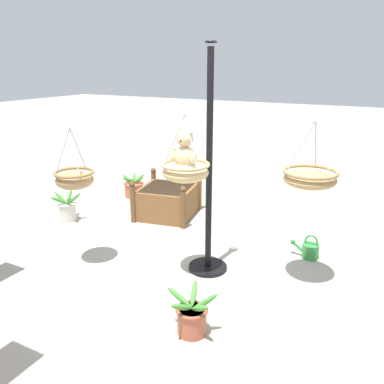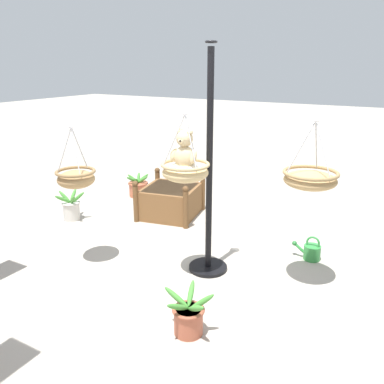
{
  "view_description": "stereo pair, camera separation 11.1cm",
  "coord_description": "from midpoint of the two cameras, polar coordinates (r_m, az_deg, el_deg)",
  "views": [
    {
      "loc": [
        -1.88,
        3.62,
        2.27
      ],
      "look_at": [
        0.02,
        0.06,
        0.96
      ],
      "focal_mm": 37.24,
      "sensor_mm": 36.0,
      "label": 1
    },
    {
      "loc": [
        -1.97,
        3.57,
        2.27
      ],
      "look_at": [
        0.02,
        0.06,
        0.96
      ],
      "focal_mm": 37.24,
      "sensor_mm": 36.0,
      "label": 2
    }
  ],
  "objects": [
    {
      "name": "wooden_planter_box",
      "position": [
        6.16,
        -2.56,
        -1.14
      ],
      "size": [
        1.01,
        1.03,
        0.63
      ],
      "color": "brown",
      "rests_on": "ground"
    },
    {
      "name": "hanging_basket_left_high",
      "position": [
        4.13,
        17.33,
        1.83
      ],
      "size": [
        0.55,
        0.55,
        0.68
      ],
      "color": "tan"
    },
    {
      "name": "watering_can",
      "position": [
        5.08,
        17.32,
        -8.13
      ],
      "size": [
        0.35,
        0.2,
        0.3
      ],
      "color": "#338C3F",
      "rests_on": "ground"
    },
    {
      "name": "hanging_basket_right_low",
      "position": [
        4.61,
        -15.62,
        1.97
      ],
      "size": [
        0.44,
        0.44,
        0.69
      ],
      "color": "#A37F51"
    },
    {
      "name": "display_pole_central",
      "position": [
        4.37,
        3.15,
        -2.03
      ],
      "size": [
        0.44,
        0.44,
        2.48
      ],
      "color": "black",
      "rests_on": "ground"
    },
    {
      "name": "potted_plant_tall_leafy",
      "position": [
        7.14,
        -7.27,
        0.68
      ],
      "size": [
        0.42,
        0.41,
        0.4
      ],
      "color": "#BC6042",
      "rests_on": "ground"
    },
    {
      "name": "teddy_bear",
      "position": [
        4.04,
        -0.34,
        5.57
      ],
      "size": [
        0.3,
        0.27,
        0.43
      ],
      "color": "#D1B789"
    },
    {
      "name": "potted_plant_small_succulent",
      "position": [
        6.27,
        -16.42,
        -2.17
      ],
      "size": [
        0.44,
        0.47,
        0.45
      ],
      "color": "beige",
      "rests_on": "ground"
    },
    {
      "name": "potted_plant_fern_front",
      "position": [
        3.63,
        0.41,
        -17.38
      ],
      "size": [
        0.48,
        0.5,
        0.42
      ],
      "color": "#AD563D",
      "rests_on": "ground"
    },
    {
      "name": "hanging_basket_with_teddy",
      "position": [
        4.1,
        -0.19,
        3.05
      ],
      "size": [
        0.51,
        0.51,
        0.7
      ],
      "color": "tan"
    },
    {
      "name": "ground_plane",
      "position": [
        4.67,
        1.26,
        -11.09
      ],
      "size": [
        40.0,
        40.0,
        0.0
      ],
      "primitive_type": "plane",
      "color": "#A8A093"
    }
  ]
}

